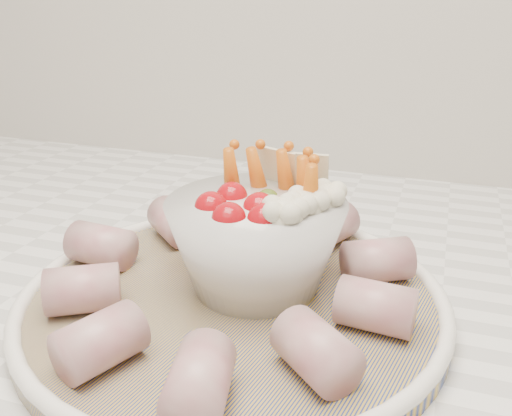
% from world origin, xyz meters
% --- Properties ---
extents(serving_platter, '(0.39, 0.39, 0.02)m').
position_xyz_m(serving_platter, '(-0.10, 1.37, 0.93)').
color(serving_platter, navy).
rests_on(serving_platter, kitchen_counter).
extents(veggie_bowl, '(0.14, 0.14, 0.11)m').
position_xyz_m(veggie_bowl, '(-0.09, 1.39, 0.98)').
color(veggie_bowl, silver).
rests_on(veggie_bowl, serving_platter).
extents(cured_meat_rolls, '(0.29, 0.30, 0.04)m').
position_xyz_m(cured_meat_rolls, '(-0.10, 1.37, 0.95)').
color(cured_meat_rolls, '#A14956').
rests_on(cured_meat_rolls, serving_platter).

